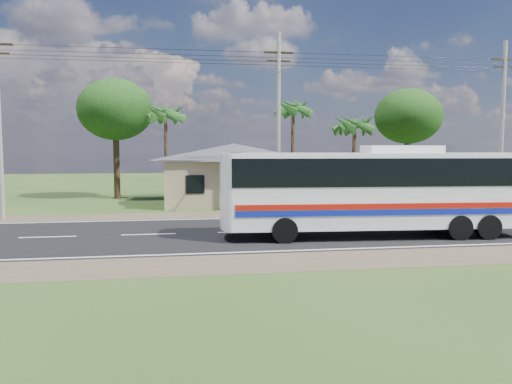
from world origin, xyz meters
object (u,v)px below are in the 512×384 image
motorcycle (299,207)px  person (363,199)px  coach_bus (377,185)px  waiting_shed (415,168)px

motorcycle → person: (4.02, -0.46, 0.45)m
coach_bus → motorcycle: (-1.61, 8.36, -1.94)m
waiting_shed → person: waiting_shed is taller
waiting_shed → coach_bus: 12.72m
coach_bus → person: bearing=76.5°
coach_bus → motorcycle: size_ratio=8.13×
waiting_shed → motorcycle: (-8.74, -2.18, -2.29)m
coach_bus → motorcycle: coach_bus is taller
waiting_shed → person: size_ratio=2.93×
waiting_shed → motorcycle: size_ratio=3.11×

